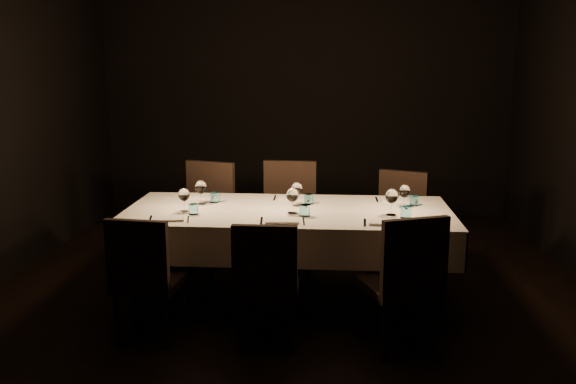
# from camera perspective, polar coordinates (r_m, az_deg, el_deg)

# --- Properties ---
(room) EXTENTS (5.01, 6.01, 3.01)m
(room) POSITION_cam_1_polar(r_m,az_deg,el_deg) (4.61, 0.00, 7.30)
(room) COLOR black
(room) RESTS_ON ground
(dining_table) EXTENTS (2.52, 1.12, 0.76)m
(dining_table) POSITION_cam_1_polar(r_m,az_deg,el_deg) (4.75, 0.00, -2.52)
(dining_table) COLOR black
(dining_table) RESTS_ON ground
(chair_near_left) EXTENTS (0.47, 0.47, 0.88)m
(chair_near_left) POSITION_cam_1_polar(r_m,az_deg,el_deg) (4.24, -13.28, -7.37)
(chair_near_left) COLOR black
(chair_near_left) RESTS_ON ground
(place_setting_near_left) EXTENTS (0.34, 0.40, 0.18)m
(place_setting_near_left) POSITION_cam_1_polar(r_m,az_deg,el_deg) (4.62, -9.91, -1.24)
(place_setting_near_left) COLOR silver
(place_setting_near_left) RESTS_ON dining_table
(chair_near_center) EXTENTS (0.42, 0.42, 0.88)m
(chair_near_center) POSITION_cam_1_polar(r_m,az_deg,el_deg) (4.04, -2.04, -8.08)
(chair_near_center) COLOR black
(chair_near_center) RESTS_ON ground
(place_setting_near_center) EXTENTS (0.36, 0.42, 0.20)m
(place_setting_near_center) POSITION_cam_1_polar(r_m,az_deg,el_deg) (4.50, 0.41, -1.35)
(place_setting_near_center) COLOR silver
(place_setting_near_center) RESTS_ON dining_table
(chair_near_right) EXTENTS (0.58, 0.58, 0.94)m
(chair_near_right) POSITION_cam_1_polar(r_m,az_deg,el_deg) (4.05, 10.94, -7.80)
(chair_near_right) COLOR black
(chair_near_right) RESTS_ON ground
(place_setting_near_right) EXTENTS (0.36, 0.42, 0.20)m
(place_setting_near_right) POSITION_cam_1_polar(r_m,az_deg,el_deg) (4.51, 9.85, -1.47)
(place_setting_near_right) COLOR silver
(place_setting_near_right) RESTS_ON dining_table
(chair_far_left) EXTENTS (0.60, 0.60, 0.99)m
(chair_far_left) POSITION_cam_1_polar(r_m,az_deg,el_deg) (5.59, -7.79, -1.91)
(chair_far_left) COLOR black
(chair_far_left) RESTS_ON ground
(place_setting_far_left) EXTENTS (0.36, 0.41, 0.19)m
(place_setting_far_left) POSITION_cam_1_polar(r_m,az_deg,el_deg) (5.02, -7.85, -0.06)
(place_setting_far_left) COLOR silver
(place_setting_far_left) RESTS_ON dining_table
(chair_far_center) EXTENTS (0.50, 0.50, 1.00)m
(chair_far_center) POSITION_cam_1_polar(r_m,az_deg,el_deg) (5.52, 0.04, -1.93)
(chair_far_center) COLOR black
(chair_far_center) RESTS_ON ground
(place_setting_far_center) EXTENTS (0.34, 0.41, 0.19)m
(place_setting_far_center) POSITION_cam_1_polar(r_m,az_deg,el_deg) (4.92, 0.95, -0.22)
(place_setting_far_center) COLOR silver
(place_setting_far_center) RESTS_ON dining_table
(chair_far_right) EXTENTS (0.57, 0.57, 0.92)m
(chair_far_right) POSITION_cam_1_polar(r_m,az_deg,el_deg) (5.57, 10.32, -2.39)
(chair_far_right) COLOR black
(chair_far_right) RESTS_ON ground
(place_setting_far_right) EXTENTS (0.33, 0.41, 0.18)m
(place_setting_far_right) POSITION_cam_1_polar(r_m,az_deg,el_deg) (4.95, 10.75, -0.39)
(place_setting_far_right) COLOR silver
(place_setting_far_right) RESTS_ON dining_table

